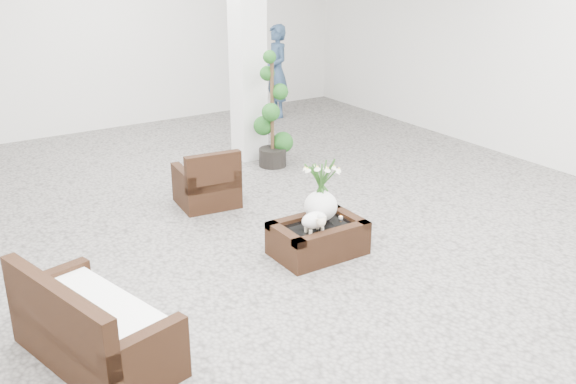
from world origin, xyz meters
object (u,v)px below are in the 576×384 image
loveseat (94,315)px  topiary (272,111)px  coffee_table (318,240)px  armchair (206,176)px

loveseat → topiary: topiary is taller
coffee_table → loveseat: size_ratio=0.64×
armchair → topiary: (1.43, 0.80, 0.45)m
coffee_table → armchair: bearing=100.6°
coffee_table → topiary: (1.08, 2.64, 0.65)m
coffee_table → loveseat: 2.51m
coffee_table → armchair: size_ratio=1.26×
loveseat → armchair: bearing=-55.7°
armchair → loveseat: (-2.10, -2.39, 0.02)m
coffee_table → topiary: size_ratio=0.56×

